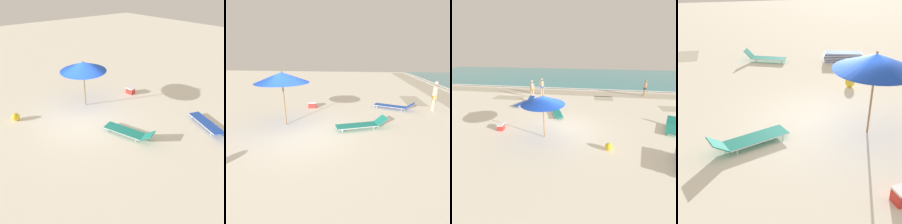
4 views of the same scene
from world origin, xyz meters
TOP-DOWN VIEW (x-y plane):
  - ground_plane at (0.00, 0.01)m, footprint 60.00×60.00m
  - beach_umbrella at (-0.77, -0.93)m, footprint 2.42×2.42m
  - lounger_stack at (6.02, -2.65)m, footprint 1.10×1.99m
  - sun_lounger_beside_umbrella at (6.93, 1.19)m, footprint 1.32×2.16m
  - sun_lounger_near_water_left at (-0.74, 2.66)m, footprint 1.38×2.39m
  - beach_ball at (2.81, -1.77)m, footprint 0.39×0.39m

SIDE VIEW (x-z plane):
  - ground_plane at x=0.00m, z-range -0.16..0.00m
  - beach_ball at x=2.81m, z-range 0.00..0.39m
  - sun_lounger_near_water_left at x=-0.74m, z-range -0.05..0.46m
  - sun_lounger_beside_umbrella at x=6.93m, z-range -0.07..0.51m
  - lounger_stack at x=6.02m, z-range 0.00..0.49m
  - beach_umbrella at x=-0.77m, z-range 0.97..3.51m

